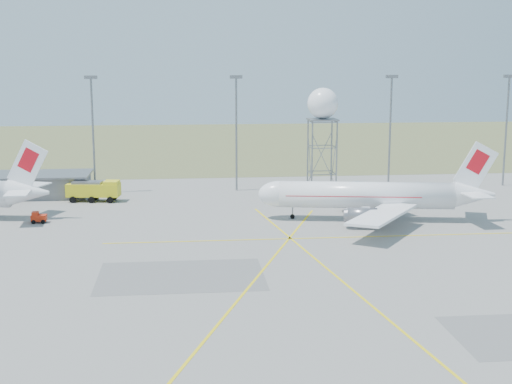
{
  "coord_description": "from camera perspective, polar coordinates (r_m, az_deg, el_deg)",
  "views": [
    {
      "loc": [
        -19.63,
        -59.85,
        23.12
      ],
      "look_at": [
        -9.2,
        40.0,
        4.48
      ],
      "focal_mm": 50.0,
      "sensor_mm": 36.0,
      "label": 1
    }
  ],
  "objects": [
    {
      "name": "mast_c",
      "position": [
        131.81,
        10.7,
        5.53
      ],
      "size": [
        2.2,
        0.5,
        20.5
      ],
      "color": "slate",
      "rests_on": "ground"
    },
    {
      "name": "airliner_main",
      "position": [
        105.28,
        9.11,
        -0.3
      ],
      "size": [
        34.4,
        33.07,
        11.73
      ],
      "rotation": [
        0.0,
        0.0,
        2.97
      ],
      "color": "white",
      "rests_on": "ground"
    },
    {
      "name": "mast_b",
      "position": [
        126.7,
        -1.59,
        5.51
      ],
      "size": [
        2.2,
        0.5,
        20.5
      ],
      "color": "slate",
      "rests_on": "ground"
    },
    {
      "name": "baggage_tug",
      "position": [
        107.32,
        -16.99,
        -2.05
      ],
      "size": [
        2.15,
        1.73,
        1.65
      ],
      "rotation": [
        0.0,
        0.0,
        0.02
      ],
      "color": "red",
      "rests_on": "ground"
    },
    {
      "name": "building_grey",
      "position": [
        128.17,
        -17.29,
        0.54
      ],
      "size": [
        19.0,
        10.0,
        3.9
      ],
      "color": "gray",
      "rests_on": "ground"
    },
    {
      "name": "mast_d",
      "position": [
        139.7,
        19.42,
        5.39
      ],
      "size": [
        2.2,
        0.5,
        20.5
      ],
      "color": "slate",
      "rests_on": "ground"
    },
    {
      "name": "ground",
      "position": [
        67.09,
        11.62,
        -9.86
      ],
      "size": [
        400.0,
        400.0,
        0.0
      ],
      "primitive_type": "plane",
      "color": "gray",
      "rests_on": "ground"
    },
    {
      "name": "radar_tower",
      "position": [
        119.67,
        5.32,
        4.4
      ],
      "size": [
        5.14,
        5.14,
        18.62
      ],
      "color": "slate",
      "rests_on": "ground"
    },
    {
      "name": "mast_a",
      "position": [
        127.26,
        -12.93,
        5.27
      ],
      "size": [
        2.2,
        0.5,
        20.5
      ],
      "color": "slate",
      "rests_on": "ground"
    },
    {
      "name": "fire_truck",
      "position": [
        121.01,
        -12.76,
        0.05
      ],
      "size": [
        8.98,
        4.44,
        3.47
      ],
      "rotation": [
        0.0,
        0.0,
        -0.14
      ],
      "color": "yellow",
      "rests_on": "ground"
    },
    {
      "name": "grass_strip",
      "position": [
        202.13,
        -0.35,
        3.96
      ],
      "size": [
        400.0,
        120.0,
        0.03
      ],
      "primitive_type": "cube",
      "color": "#5F6F3D",
      "rests_on": "ground"
    }
  ]
}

